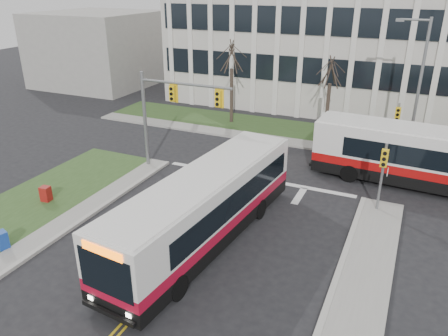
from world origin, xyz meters
TOP-DOWN VIEW (x-y plane):
  - ground at (0.00, 0.00)m, footprint 120.00×120.00m
  - sidewalk_cross at (5.00, 15.20)m, footprint 44.00×1.60m
  - building_lawn at (5.00, 18.00)m, footprint 44.00×5.00m
  - office_building at (5.00, 30.00)m, footprint 40.00×16.00m
  - building_annex at (-26.00, 26.00)m, footprint 12.00×12.00m
  - mast_arm_signal at (-5.62, 7.16)m, footprint 6.11×0.38m
  - signal_pole_near at (7.20, 6.90)m, footprint 0.34×0.39m
  - signal_pole_far at (7.20, 15.40)m, footprint 0.34×0.39m
  - streetlight at (8.03, 16.20)m, footprint 2.15×0.25m
  - directory_sign at (2.50, 17.50)m, footprint 1.50×0.12m
  - tree_left at (-6.00, 18.00)m, footprint 1.80×1.80m
  - tree_mid at (2.00, 18.20)m, footprint 1.80×1.80m
  - bus_main at (0.21, 0.69)m, footprint 3.99×12.83m
  - bus_cross at (9.38, 11.16)m, footprint 13.09×3.59m
  - newspaper_box_blue at (-7.82, -3.82)m, footprint 0.62×0.59m
  - newspaper_box_red at (-9.50, 0.49)m, footprint 0.55×0.50m

SIDE VIEW (x-z plane):
  - ground at x=0.00m, z-range 0.00..0.00m
  - building_lawn at x=5.00m, z-range 0.00..0.12m
  - sidewalk_cross at x=5.00m, z-range 0.00..0.14m
  - newspaper_box_blue at x=-7.82m, z-range 0.00..0.95m
  - newspaper_box_red at x=-9.50m, z-range 0.00..0.95m
  - directory_sign at x=2.50m, z-range 0.17..2.17m
  - bus_main at x=0.21m, z-range 0.00..3.37m
  - bus_cross at x=9.38m, z-range 0.00..3.45m
  - signal_pole_near at x=7.20m, z-range 0.60..4.40m
  - signal_pole_far at x=7.20m, z-range 0.60..4.40m
  - building_annex at x=-26.00m, z-range 0.00..8.00m
  - mast_arm_signal at x=-5.62m, z-range 1.16..7.36m
  - tree_mid at x=2.00m, z-range 1.47..8.29m
  - streetlight at x=8.03m, z-range 0.59..9.79m
  - tree_left at x=-6.00m, z-range 1.66..9.36m
  - office_building at x=5.00m, z-range 0.00..12.00m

